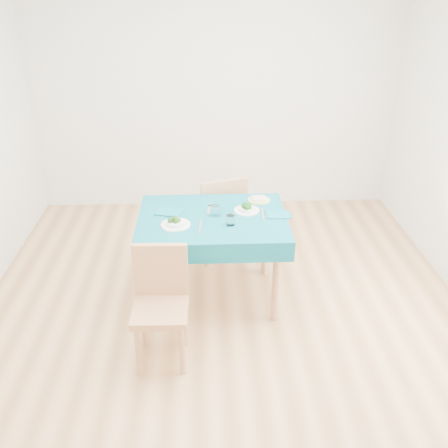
{
  "coord_description": "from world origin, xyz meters",
  "views": [
    {
      "loc": [
        -0.14,
        -3.23,
        2.49
      ],
      "look_at": [
        0.0,
        0.0,
        0.85
      ],
      "focal_mm": 40.0,
      "sensor_mm": 36.0,
      "label": 1
    }
  ],
  "objects_px": {
    "table": "(213,258)",
    "chair_near": "(160,305)",
    "bowl_near": "(176,221)",
    "bowl_far": "(247,208)",
    "side_plate": "(259,200)",
    "chair_far": "(218,204)"
  },
  "relations": [
    {
      "from": "side_plate",
      "to": "chair_far",
      "type": "bearing_deg",
      "value": 128.72
    },
    {
      "from": "chair_near",
      "to": "bowl_far",
      "type": "distance_m",
      "value": 1.12
    },
    {
      "from": "bowl_far",
      "to": "table",
      "type": "bearing_deg",
      "value": -162.06
    },
    {
      "from": "table",
      "to": "bowl_near",
      "type": "distance_m",
      "value": 0.52
    },
    {
      "from": "table",
      "to": "bowl_near",
      "type": "bearing_deg",
      "value": -153.89
    },
    {
      "from": "chair_near",
      "to": "chair_far",
      "type": "xyz_separation_m",
      "value": [
        0.44,
        1.48,
        0.07
      ]
    },
    {
      "from": "bowl_near",
      "to": "side_plate",
      "type": "distance_m",
      "value": 0.81
    },
    {
      "from": "chair_far",
      "to": "bowl_near",
      "type": "relative_size",
      "value": 4.7
    },
    {
      "from": "chair_near",
      "to": "bowl_near",
      "type": "xyz_separation_m",
      "value": [
        0.09,
        0.62,
        0.32
      ]
    },
    {
      "from": "chair_near",
      "to": "chair_far",
      "type": "distance_m",
      "value": 1.55
    },
    {
      "from": "chair_near",
      "to": "chair_far",
      "type": "relative_size",
      "value": 0.88
    },
    {
      "from": "table",
      "to": "side_plate",
      "type": "bearing_deg",
      "value": 36.63
    },
    {
      "from": "chair_near",
      "to": "table",
      "type": "bearing_deg",
      "value": 65.11
    },
    {
      "from": "bowl_far",
      "to": "side_plate",
      "type": "xyz_separation_m",
      "value": [
        0.12,
        0.21,
        -0.03
      ]
    },
    {
      "from": "chair_near",
      "to": "bowl_far",
      "type": "height_order",
      "value": "chair_near"
    },
    {
      "from": "chair_far",
      "to": "bowl_near",
      "type": "xyz_separation_m",
      "value": [
        -0.35,
        -0.86,
        0.26
      ]
    },
    {
      "from": "table",
      "to": "chair_near",
      "type": "relative_size",
      "value": 1.24
    },
    {
      "from": "table",
      "to": "chair_far",
      "type": "distance_m",
      "value": 0.74
    },
    {
      "from": "side_plate",
      "to": "bowl_far",
      "type": "bearing_deg",
      "value": -120.34
    },
    {
      "from": "table",
      "to": "side_plate",
      "type": "height_order",
      "value": "side_plate"
    },
    {
      "from": "chair_near",
      "to": "side_plate",
      "type": "xyz_separation_m",
      "value": [
        0.78,
        1.06,
        0.29
      ]
    },
    {
      "from": "bowl_near",
      "to": "side_plate",
      "type": "bearing_deg",
      "value": 32.56
    }
  ]
}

